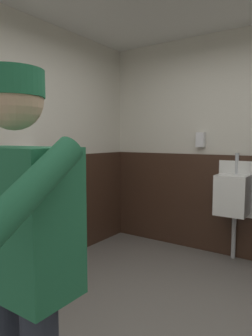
{
  "coord_description": "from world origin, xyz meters",
  "views": [
    {
      "loc": [
        0.79,
        -1.76,
        1.4
      ],
      "look_at": [
        -0.09,
        -0.47,
        1.25
      ],
      "focal_mm": 32.23,
      "sensor_mm": 36.0,
      "label": 1
    }
  ],
  "objects_px": {
    "urinal_left": "(233,194)",
    "hand_dryer": "(34,162)",
    "person": "(17,250)",
    "soap_dispenser": "(201,140)"
  },
  "relations": [
    {
      "from": "soap_dispenser",
      "to": "person",
      "type": "bearing_deg",
      "value": -82.78
    },
    {
      "from": "person",
      "to": "hand_dryer",
      "type": "xyz_separation_m",
      "value": [
        -1.49,
        1.28,
        0.19
      ]
    },
    {
      "from": "soap_dispenser",
      "to": "hand_dryer",
      "type": "bearing_deg",
      "value": -124.8
    },
    {
      "from": "urinal_left",
      "to": "hand_dryer",
      "type": "xyz_separation_m",
      "value": [
        -1.57,
        -1.5,
        0.39
      ]
    },
    {
      "from": "urinal_left",
      "to": "soap_dispenser",
      "type": "height_order",
      "value": "soap_dispenser"
    },
    {
      "from": "person",
      "to": "hand_dryer",
      "type": "bearing_deg",
      "value": 139.35
    },
    {
      "from": "hand_dryer",
      "to": "soap_dispenser",
      "type": "relative_size",
      "value": 1.56
    },
    {
      "from": "person",
      "to": "soap_dispenser",
      "type": "distance_m",
      "value": 2.96
    },
    {
      "from": "urinal_left",
      "to": "hand_dryer",
      "type": "height_order",
      "value": "hand_dryer"
    },
    {
      "from": "person",
      "to": "hand_dryer",
      "type": "relative_size",
      "value": 5.9
    }
  ]
}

